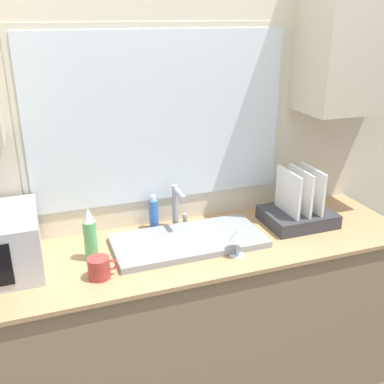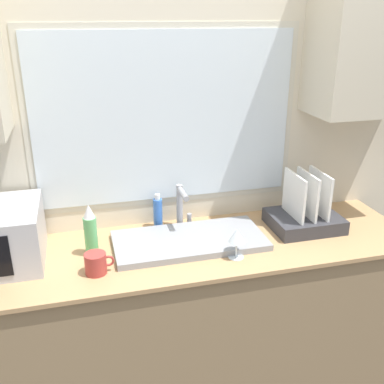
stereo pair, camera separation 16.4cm
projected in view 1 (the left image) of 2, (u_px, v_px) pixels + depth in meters
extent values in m
cube|color=#8C7251|center=(182.00, 328.00, 2.25)|extent=(2.21, 0.58, 0.89)
cube|color=tan|center=(181.00, 249.00, 2.08)|extent=(2.24, 0.61, 0.02)
cube|color=beige|center=(160.00, 147.00, 2.21)|extent=(6.00, 0.06, 2.60)
cube|color=beige|center=(161.00, 119.00, 2.13)|extent=(1.31, 0.01, 0.87)
cube|color=silver|center=(161.00, 119.00, 2.13)|extent=(1.25, 0.01, 0.81)
cube|color=beige|center=(361.00, 28.00, 2.14)|extent=(0.54, 0.32, 0.78)
cube|color=gray|center=(188.00, 241.00, 2.10)|extent=(0.70, 0.33, 0.03)
cylinder|color=#99999E|center=(175.00, 206.00, 2.24)|extent=(0.03, 0.03, 0.22)
cylinder|color=#99999E|center=(180.00, 194.00, 2.14)|extent=(0.03, 0.15, 0.03)
cylinder|color=#99999E|center=(185.00, 219.00, 2.29)|extent=(0.02, 0.02, 0.06)
cube|color=#333338|center=(297.00, 217.00, 2.30)|extent=(0.34, 0.28, 0.07)
cube|color=white|center=(288.00, 192.00, 2.23)|extent=(0.01, 0.22, 0.22)
cube|color=white|center=(300.00, 191.00, 2.25)|extent=(0.01, 0.22, 0.22)
cube|color=white|center=(312.00, 189.00, 2.27)|extent=(0.01, 0.22, 0.22)
cylinder|color=#59B266|center=(91.00, 240.00, 1.95)|extent=(0.06, 0.06, 0.18)
cone|color=silver|center=(88.00, 215.00, 1.90)|extent=(0.05, 0.05, 0.06)
cylinder|color=blue|center=(154.00, 215.00, 2.23)|extent=(0.05, 0.05, 0.15)
cylinder|color=white|center=(153.00, 198.00, 2.20)|extent=(0.03, 0.03, 0.03)
cylinder|color=#A53833|center=(99.00, 268.00, 1.82)|extent=(0.09, 0.09, 0.09)
torus|color=#A53833|center=(112.00, 265.00, 1.84)|extent=(0.05, 0.01, 0.05)
cylinder|color=silver|center=(237.00, 255.00, 2.01)|extent=(0.07, 0.07, 0.00)
cylinder|color=silver|center=(237.00, 247.00, 1.99)|extent=(0.01, 0.01, 0.07)
cone|color=silver|center=(238.00, 233.00, 1.97)|extent=(0.08, 0.08, 0.06)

